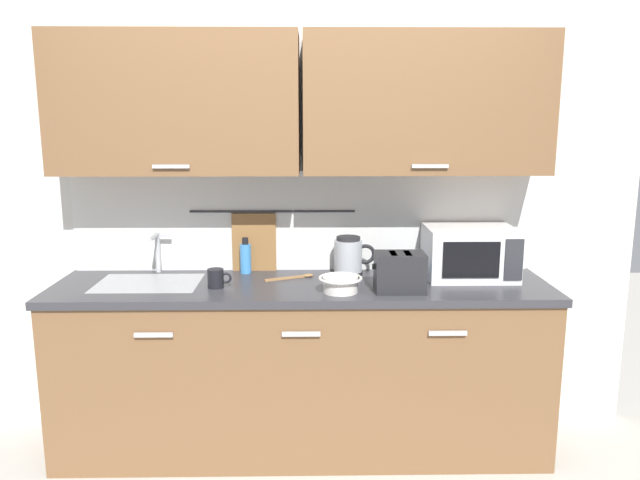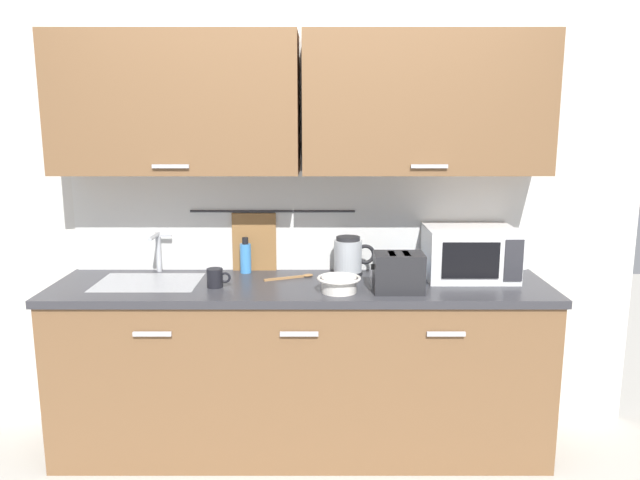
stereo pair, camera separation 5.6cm
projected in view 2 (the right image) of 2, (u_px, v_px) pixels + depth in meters
The scene contains 12 objects.
ground at pixel (301, 476), 3.05m from camera, with size 8.00×8.00×0.00m, color #B7B2A8.
counter_unit at pixel (300, 365), 3.26m from camera, with size 2.53×0.64×0.90m.
back_wall_assembly at pixel (302, 158), 3.28m from camera, with size 3.70×0.41×2.50m.
sink_faucet at pixel (158, 247), 3.37m from camera, with size 0.09×0.17×0.22m.
microwave at pixel (471, 253), 3.25m from camera, with size 0.46×0.35×0.27m.
electric_kettle at pixel (350, 256), 3.33m from camera, with size 0.23×0.16×0.21m.
dish_soap_bottle at pixel (246, 257), 3.37m from camera, with size 0.06×0.06×0.20m.
mug_near_sink at pixel (216, 278), 3.09m from camera, with size 0.12×0.08×0.09m.
mixing_bowl at pixel (340, 283), 3.00m from camera, with size 0.21×0.21×0.08m.
toaster at pixel (399, 272), 3.01m from camera, with size 0.26×0.17×0.19m.
mug_by_kettle at pixel (404, 268), 3.30m from camera, with size 0.12×0.08×0.09m.
wooden_spoon at pixel (296, 277), 3.28m from camera, with size 0.26×0.14×0.01m.
Camera 2 is at (0.10, -2.77, 1.74)m, focal length 34.84 mm.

